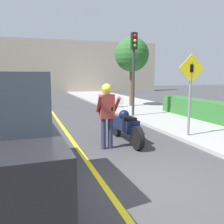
% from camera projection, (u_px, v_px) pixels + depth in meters
% --- Properties ---
extents(ground_plane, '(80.00, 80.00, 0.00)m').
position_uv_depth(ground_plane, '(141.00, 189.00, 4.52)').
color(ground_plane, '#38383A').
extents(sidewalk_curb, '(4.40, 44.00, 0.11)m').
position_uv_depth(sidewalk_curb, '(208.00, 126.00, 9.79)').
color(sidewalk_curb, gray).
rests_on(sidewalk_curb, ground).
extents(road_center_line, '(0.12, 36.00, 0.01)m').
position_uv_depth(road_center_line, '(62.00, 127.00, 9.94)').
color(road_center_line, yellow).
rests_on(road_center_line, ground).
extents(building_backdrop, '(28.00, 1.20, 6.03)m').
position_uv_depth(building_backdrop, '(43.00, 67.00, 28.41)').
color(building_backdrop, '#B2A38E').
rests_on(building_backdrop, ground).
extents(motorcycle, '(0.62, 2.34, 1.31)m').
position_uv_depth(motorcycle, '(126.00, 126.00, 7.61)').
color(motorcycle, black).
rests_on(motorcycle, ground).
extents(person_biker, '(0.59, 0.49, 1.82)m').
position_uv_depth(person_biker, '(107.00, 109.00, 6.83)').
color(person_biker, '#282D4C').
rests_on(person_biker, ground).
extents(crossing_sign, '(0.91, 0.08, 2.59)m').
position_uv_depth(crossing_sign, '(190.00, 87.00, 7.84)').
color(crossing_sign, slate).
rests_on(crossing_sign, sidewalk_curb).
extents(traffic_light, '(0.26, 0.30, 3.87)m').
position_uv_depth(traffic_light, '(134.00, 59.00, 11.64)').
color(traffic_light, '#2D2D30').
rests_on(traffic_light, sidewalk_curb).
extents(hedge_row, '(0.90, 5.74, 0.81)m').
position_uv_depth(hedge_row, '(205.00, 110.00, 11.11)').
color(hedge_row, '#286028').
rests_on(hedge_row, sidewalk_curb).
extents(street_tree, '(2.12, 2.12, 4.26)m').
position_uv_depth(street_tree, '(132.00, 55.00, 15.47)').
color(street_tree, brown).
rests_on(street_tree, sidewalk_curb).
extents(parked_car_red, '(1.88, 4.20, 1.68)m').
position_uv_depth(parked_car_red, '(5.00, 94.00, 16.18)').
color(parked_car_red, black).
rests_on(parked_car_red, ground).
extents(parked_car_green, '(1.88, 4.20, 1.68)m').
position_uv_depth(parked_car_green, '(11.00, 89.00, 21.24)').
color(parked_car_green, black).
rests_on(parked_car_green, ground).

